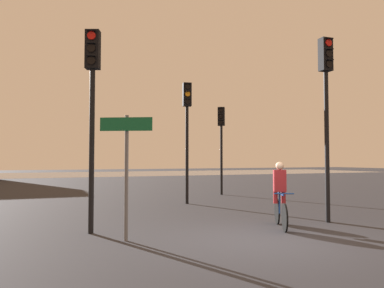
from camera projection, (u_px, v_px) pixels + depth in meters
ground_plane at (264, 242)px, 7.63m from camera, size 120.00×120.00×0.00m
water_strip at (76, 174)px, 42.85m from camera, size 80.00×16.00×0.01m
traffic_light_near_right at (326, 95)px, 10.13m from camera, size 0.33×0.35×4.98m
traffic_light_near_left at (92, 92)px, 8.60m from camera, size 0.39×0.41×4.67m
traffic_light_center at (187, 120)px, 14.35m from camera, size 0.36×0.38×4.63m
traffic_light_far_right at (221, 133)px, 18.04m from camera, size 0.40×0.42×4.22m
direction_sign_post at (126, 159)px, 7.74m from camera, size 0.99×0.53×2.60m
cyclist at (280, 194)px, 9.27m from camera, size 0.82×1.55×1.62m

